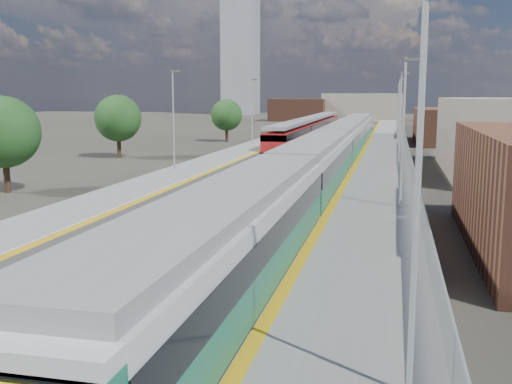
% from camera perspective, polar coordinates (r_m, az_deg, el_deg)
% --- Properties ---
extents(ground, '(320.00, 320.00, 0.00)m').
position_cam_1_polar(ground, '(59.78, 6.99, 2.76)').
color(ground, '#47443A').
rests_on(ground, ground).
extents(ballast_bed, '(10.50, 155.00, 0.06)m').
position_cam_1_polar(ballast_bed, '(62.51, 5.17, 3.11)').
color(ballast_bed, '#565451').
rests_on(ballast_bed, ground).
extents(tracks, '(8.96, 160.00, 0.17)m').
position_cam_1_polar(tracks, '(64.08, 5.91, 3.31)').
color(tracks, '#4C3323').
rests_on(tracks, ground).
extents(platform_right, '(4.70, 155.00, 8.52)m').
position_cam_1_polar(platform_right, '(61.89, 12.12, 3.35)').
color(platform_right, slate).
rests_on(platform_right, ground).
extents(platform_left, '(4.30, 155.00, 8.52)m').
position_cam_1_polar(platform_left, '(63.72, -0.90, 3.70)').
color(platform_left, slate).
rests_on(platform_left, ground).
extents(buildings, '(72.00, 185.50, 40.00)m').
position_cam_1_polar(buildings, '(149.71, 3.69, 10.78)').
color(buildings, brown).
rests_on(buildings, ground).
extents(green_train, '(3.01, 83.62, 3.31)m').
position_cam_1_polar(green_train, '(48.22, 7.40, 3.99)').
color(green_train, black).
rests_on(green_train, ground).
extents(red_train, '(2.68, 54.39, 3.38)m').
position_cam_1_polar(red_train, '(86.35, 5.22, 6.11)').
color(red_train, black).
rests_on(red_train, ground).
extents(tree_a, '(4.88, 4.88, 6.62)m').
position_cam_1_polar(tree_a, '(44.33, -22.89, 5.27)').
color(tree_a, '#382619').
rests_on(tree_a, ground).
extents(tree_b, '(4.93, 4.93, 6.69)m').
position_cam_1_polar(tree_b, '(65.51, -13.01, 6.85)').
color(tree_b, '#382619').
rests_on(tree_b, ground).
extents(tree_c, '(4.47, 4.47, 6.06)m').
position_cam_1_polar(tree_c, '(86.05, -2.83, 7.33)').
color(tree_c, '#382619').
rests_on(tree_c, ground).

